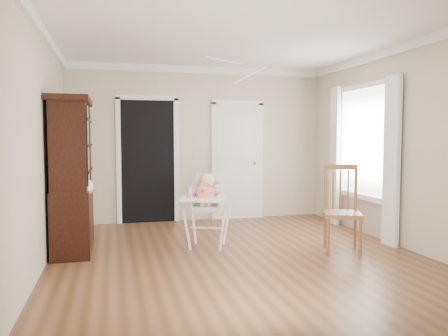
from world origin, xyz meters
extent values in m
plane|color=#51371B|center=(0.00, 0.00, 0.00)|extent=(5.00, 5.00, 0.00)
plane|color=white|center=(0.00, 0.00, 2.70)|extent=(5.00, 5.00, 0.00)
plane|color=beige|center=(0.00, 2.50, 1.35)|extent=(4.50, 0.00, 4.50)
plane|color=beige|center=(-2.25, 0.00, 1.35)|extent=(0.00, 5.00, 5.00)
plane|color=beige|center=(2.25, 0.00, 1.35)|extent=(0.00, 5.00, 5.00)
cube|color=black|center=(-0.90, 2.48, 1.05)|extent=(0.90, 0.03, 2.10)
cube|color=white|center=(-1.39, 2.48, 1.05)|extent=(0.08, 0.05, 2.18)
cube|color=white|center=(-0.41, 2.48, 1.05)|extent=(0.08, 0.05, 2.18)
cube|color=white|center=(-0.90, 2.48, 2.14)|extent=(1.06, 0.05, 0.08)
cube|color=white|center=(0.70, 2.48, 1.02)|extent=(0.80, 0.05, 2.05)
cube|color=white|center=(0.26, 2.48, 1.02)|extent=(0.08, 0.05, 2.13)
cube|color=white|center=(1.14, 2.48, 1.02)|extent=(0.08, 0.05, 2.13)
sphere|color=gold|center=(1.02, 2.44, 1.00)|extent=(0.06, 0.06, 0.06)
cube|color=white|center=(2.23, 0.80, 1.40)|extent=(0.02, 1.20, 1.60)
cube|color=white|center=(2.21, 0.80, 2.24)|extent=(0.06, 1.36, 0.08)
cube|color=white|center=(2.15, 0.02, 1.15)|extent=(0.08, 0.28, 2.30)
cube|color=white|center=(2.15, 1.58, 1.15)|extent=(0.08, 0.28, 2.30)
cylinder|color=white|center=(-0.57, 0.43, 0.26)|extent=(0.15, 0.09, 0.58)
cylinder|color=white|center=(-0.14, 0.25, 0.26)|extent=(0.09, 0.15, 0.58)
cylinder|color=white|center=(-0.41, 0.82, 0.26)|extent=(0.09, 0.15, 0.58)
cylinder|color=white|center=(0.02, 0.65, 0.26)|extent=(0.15, 0.09, 0.58)
cylinder|color=white|center=(-0.29, 0.49, 0.27)|extent=(0.42, 0.19, 0.02)
cube|color=beige|center=(-0.27, 0.54, 0.53)|extent=(0.47, 0.46, 0.08)
cube|color=beige|center=(-0.44, 0.61, 0.64)|extent=(0.16, 0.32, 0.17)
cube|color=beige|center=(-0.11, 0.47, 0.64)|extent=(0.16, 0.32, 0.17)
cube|color=beige|center=(-0.21, 0.69, 0.76)|extent=(0.36, 0.19, 0.42)
cube|color=white|center=(-0.36, 0.32, 0.68)|extent=(0.64, 0.56, 0.03)
cube|color=white|center=(-0.43, 0.15, 0.70)|extent=(0.51, 0.23, 0.04)
ellipsoid|color=beige|center=(-0.26, 0.56, 0.67)|extent=(0.26, 0.24, 0.27)
sphere|color=beige|center=(-0.26, 0.56, 0.89)|extent=(0.24, 0.24, 0.18)
sphere|color=red|center=(-0.29, 0.51, 0.73)|extent=(0.14, 0.14, 0.14)
sphere|color=red|center=(-0.32, 0.50, 0.85)|extent=(0.07, 0.07, 0.07)
sphere|color=red|center=(-0.16, 0.44, 0.88)|extent=(0.06, 0.06, 0.06)
cylinder|color=silver|center=(-0.35, 0.32, 0.70)|extent=(0.30, 0.30, 0.01)
cylinder|color=red|center=(-0.35, 0.32, 0.76)|extent=(0.23, 0.23, 0.13)
cylinder|color=#F2E08C|center=(-0.34, 0.29, 0.82)|extent=(0.10, 0.10, 0.02)
cylinder|color=#ED91C5|center=(-0.51, 0.47, 0.75)|extent=(0.07, 0.07, 0.12)
cylinder|color=#9D71C7|center=(-0.51, 0.47, 0.83)|extent=(0.08, 0.08, 0.03)
cone|color=#9D71C7|center=(-0.51, 0.47, 0.86)|extent=(0.03, 0.03, 0.04)
cube|color=black|center=(-1.99, 0.76, 0.41)|extent=(0.45, 1.09, 0.82)
cube|color=black|center=(-1.99, 0.76, 1.36)|extent=(0.42, 1.09, 1.09)
cube|color=black|center=(-1.77, 0.49, 1.36)|extent=(0.02, 0.47, 0.95)
cube|color=black|center=(-1.77, 1.03, 1.36)|extent=(0.02, 0.47, 0.95)
cube|color=black|center=(-1.99, 0.76, 1.93)|extent=(0.49, 1.16, 0.07)
ellipsoid|color=white|center=(-1.81, 0.44, 0.86)|extent=(0.18, 0.15, 0.20)
cube|color=brown|center=(1.34, -0.13, 0.49)|extent=(0.59, 0.59, 0.05)
cylinder|color=brown|center=(1.09, -0.24, 0.24)|extent=(0.04, 0.04, 0.49)
cylinder|color=brown|center=(1.45, -0.38, 0.24)|extent=(0.04, 0.04, 0.49)
cylinder|color=brown|center=(1.24, 0.12, 0.24)|extent=(0.04, 0.04, 0.49)
cylinder|color=brown|center=(1.60, -0.02, 0.24)|extent=(0.04, 0.04, 0.49)
cylinder|color=brown|center=(1.24, 0.13, 0.80)|extent=(0.04, 0.04, 0.63)
cylinder|color=brown|center=(1.60, -0.01, 0.80)|extent=(0.04, 0.04, 0.63)
cube|color=brown|center=(1.42, 0.06, 1.08)|extent=(0.40, 0.19, 0.06)
camera|label=1|loc=(-1.47, -5.09, 1.46)|focal=35.00mm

